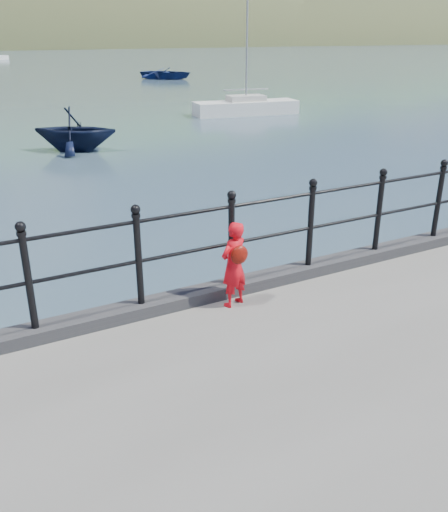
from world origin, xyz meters
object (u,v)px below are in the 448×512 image
launch_blue (166,73)px  launch_navy (75,129)px  railing (187,240)px  sailboat_near (246,108)px  child (234,264)px

launch_blue → launch_navy: size_ratio=1.68×
railing → sailboat_near: sailboat_near is taller
launch_navy → sailboat_near: bearing=-29.2°
railing → launch_navy: (2.30, 14.92, -1.02)m
sailboat_near → child: bearing=-111.9°
railing → launch_blue: bearing=67.6°
child → sailboat_near: 24.17m
railing → launch_blue: 48.95m
child → launch_blue: size_ratio=0.21×
sailboat_near → launch_blue: bearing=85.9°
sailboat_near → railing: bearing=-113.2°
railing → launch_navy: 15.13m
railing → sailboat_near: bearing=57.8°
launch_blue → sailboat_near: size_ratio=0.65×
railing → sailboat_near: size_ratio=2.31×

